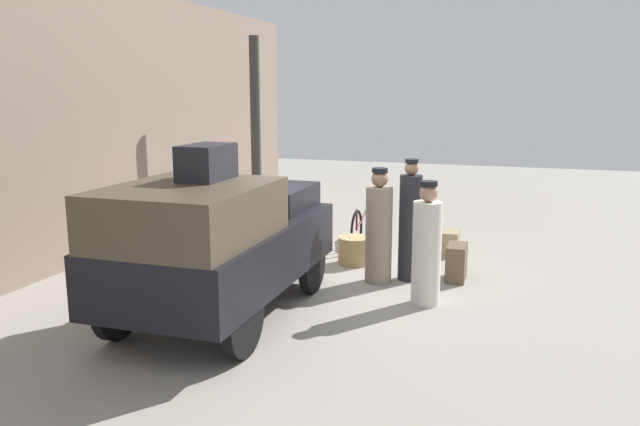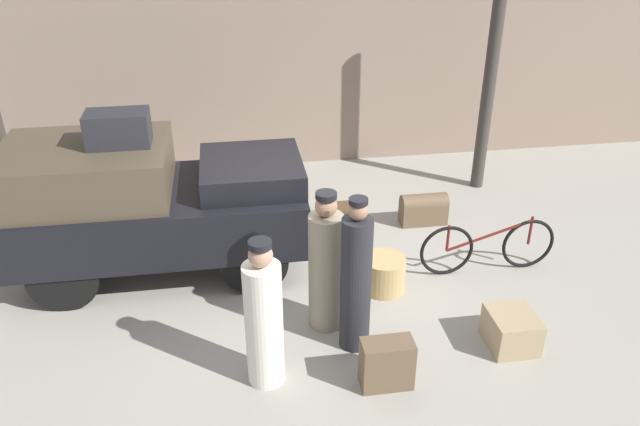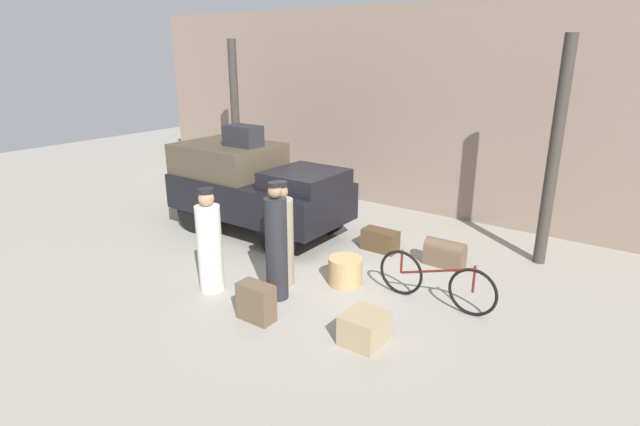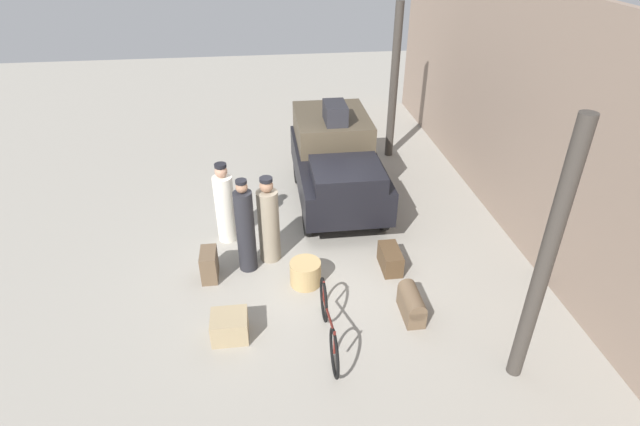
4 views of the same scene
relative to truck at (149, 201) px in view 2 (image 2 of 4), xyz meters
name	(u,v)px [view 2 (image 2 of 4)]	position (x,y,z in m)	size (l,w,h in m)	color
ground_plane	(307,289)	(1.87, -0.81, -0.98)	(30.00, 30.00, 0.00)	gray
station_building_facade	(272,37)	(1.87, 3.27, 1.27)	(16.00, 0.15, 4.50)	gray
canopy_pillar_right	(491,74)	(5.10, 1.75, 0.92)	(0.20, 0.20, 3.80)	#38332D
truck	(149,201)	(0.00, 0.00, 0.00)	(3.59, 1.70, 1.74)	black
bicycle	(488,247)	(4.23, -0.75, -0.62)	(1.80, 0.04, 0.75)	black
wicker_basket	(384,274)	(2.82, -0.95, -0.76)	(0.54, 0.54, 0.44)	tan
porter_with_bicycle	(356,281)	(2.24, -1.93, -0.15)	(0.33, 0.33, 1.78)	#232328
porter_lifting_near_truck	(326,267)	(1.99, -1.52, -0.22)	(0.38, 0.38, 1.67)	gray
conductor_in_dark_uniform	(264,320)	(1.25, -2.32, -0.24)	(0.38, 0.38, 1.62)	silver
suitcase_black_upright	(341,218)	(2.58, 0.60, -0.78)	(0.66, 0.33, 0.39)	#4C3823
suitcase_tan_flat	(424,208)	(3.82, 0.63, -0.74)	(0.68, 0.29, 0.47)	brown
trunk_large_brown	(511,330)	(3.92, -2.21, -0.78)	(0.49, 0.55, 0.40)	#9E8966
trunk_wicker_pale	(387,364)	(2.43, -2.60, -0.71)	(0.52, 0.27, 0.53)	brown
trunk_on_truck_roof	(118,129)	(-0.23, 0.00, 0.96)	(0.73, 0.44, 0.40)	#232328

